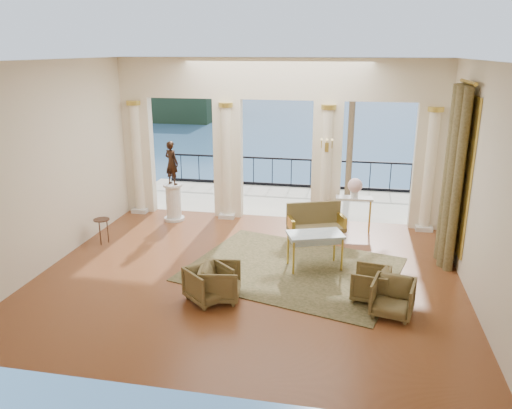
% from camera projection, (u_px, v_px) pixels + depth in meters
% --- Properties ---
extents(floor, '(9.00, 9.00, 0.00)m').
position_uv_depth(floor, '(249.00, 274.00, 10.91)').
color(floor, '#4D210D').
rests_on(floor, ground).
extents(room_walls, '(9.00, 9.00, 9.00)m').
position_uv_depth(room_walls, '(236.00, 155.00, 9.00)').
color(room_walls, white).
rests_on(room_walls, ground).
extents(arcade, '(9.00, 0.56, 4.50)m').
position_uv_depth(arcade, '(277.00, 130.00, 13.72)').
color(arcade, '#FBF1CA').
rests_on(arcade, ground).
extents(terrace, '(10.00, 3.60, 0.10)m').
position_uv_depth(terrace, '(285.00, 201.00, 16.36)').
color(terrace, beige).
rests_on(terrace, ground).
extents(balustrade, '(9.00, 0.06, 1.03)m').
position_uv_depth(balustrade, '(291.00, 175.00, 17.72)').
color(balustrade, black).
rests_on(balustrade, terrace).
extents(palm_tree, '(2.00, 2.00, 4.50)m').
position_uv_depth(palm_tree, '(354.00, 70.00, 15.51)').
color(palm_tree, '#4C3823').
rests_on(palm_tree, terrace).
extents(headland, '(22.00, 18.00, 6.00)m').
position_uv_depth(headland, '(158.00, 97.00, 82.84)').
color(headland, black).
rests_on(headland, sea).
extents(sea, '(160.00, 160.00, 0.00)m').
position_uv_depth(sea, '(337.00, 130.00, 68.92)').
color(sea, '#264F7E').
rests_on(sea, ground).
extents(curtain, '(0.33, 1.40, 4.09)m').
position_uv_depth(curtain, '(453.00, 177.00, 10.94)').
color(curtain, brown).
rests_on(curtain, ground).
extents(window_frame, '(0.04, 1.60, 3.40)m').
position_uv_depth(window_frame, '(463.00, 174.00, 10.88)').
color(window_frame, gold).
rests_on(window_frame, room_walls).
extents(wall_sconce, '(0.30, 0.11, 0.33)m').
position_uv_depth(wall_sconce, '(327.00, 146.00, 13.28)').
color(wall_sconce, gold).
rests_on(wall_sconce, arcade).
extents(rug, '(5.14, 4.45, 0.02)m').
position_uv_depth(rug, '(293.00, 269.00, 11.14)').
color(rug, '#2A3218').
rests_on(rug, ground).
extents(armchair_a, '(1.02, 1.03, 0.77)m').
position_uv_depth(armchair_a, '(209.00, 282.00, 9.66)').
color(armchair_a, '#41381F').
rests_on(armchair_a, ground).
extents(armchair_b, '(0.87, 0.83, 0.75)m').
position_uv_depth(armchair_b, '(393.00, 296.00, 9.15)').
color(armchair_b, '#41381F').
rests_on(armchair_b, ground).
extents(armchair_c, '(0.76, 0.80, 0.71)m').
position_uv_depth(armchair_c, '(371.00, 282.00, 9.73)').
color(armchair_c, '#41381F').
rests_on(armchair_c, ground).
extents(armchair_d, '(0.81, 0.85, 0.78)m').
position_uv_depth(armchair_d, '(220.00, 280.00, 9.73)').
color(armchair_d, '#41381F').
rests_on(armchair_d, ground).
extents(settee, '(1.56, 1.09, 0.95)m').
position_uv_depth(settee, '(315.00, 222.00, 12.79)').
color(settee, '#41381F').
rests_on(settee, ground).
extents(game_table, '(1.35, 1.03, 0.82)m').
position_uv_depth(game_table, '(315.00, 237.00, 11.01)').
color(game_table, '#97B4C2').
rests_on(game_table, ground).
extents(pedestal, '(0.58, 0.58, 1.06)m').
position_uv_depth(pedestal, '(174.00, 203.00, 14.22)').
color(pedestal, silver).
rests_on(pedestal, ground).
extents(statue, '(0.53, 0.46, 1.23)m').
position_uv_depth(statue, '(172.00, 163.00, 13.88)').
color(statue, black).
rests_on(statue, pedestal).
extents(console_table, '(1.00, 0.44, 0.93)m').
position_uv_depth(console_table, '(354.00, 203.00, 13.35)').
color(console_table, silver).
rests_on(console_table, ground).
extents(urn, '(0.39, 0.39, 0.52)m').
position_uv_depth(urn, '(355.00, 186.00, 13.22)').
color(urn, silver).
rests_on(urn, console_table).
extents(side_table, '(0.39, 0.39, 0.64)m').
position_uv_depth(side_table, '(102.00, 223.00, 12.50)').
color(side_table, black).
rests_on(side_table, ground).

